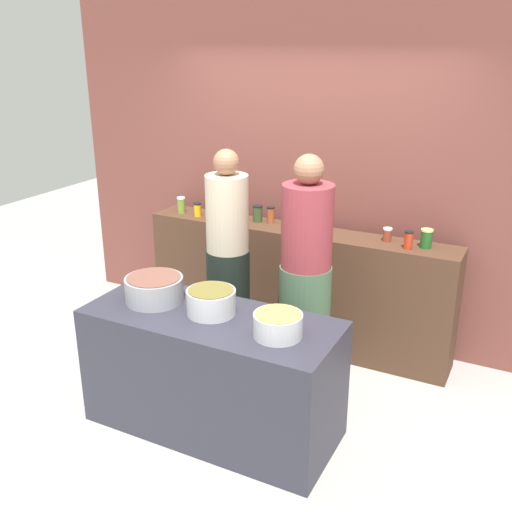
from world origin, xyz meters
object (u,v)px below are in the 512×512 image
Objects in this scene: preserve_jar_0 at (181,205)px; preserve_jar_6 at (271,215)px; preserve_jar_1 at (198,209)px; preserve_jar_3 at (221,213)px; cook_with_tongs at (228,270)px; preserve_jar_2 at (211,210)px; cook_in_cap at (305,288)px; preserve_jar_11 at (426,238)px; cooking_pot_right at (278,325)px; cooking_pot_center at (211,302)px; preserve_jar_4 at (233,213)px; cooking_pot_left at (154,289)px; preserve_jar_8 at (315,223)px; preserve_jar_10 at (408,240)px; preserve_jar_9 at (387,235)px; preserve_jar_7 at (299,219)px; preserve_jar_5 at (258,213)px.

preserve_jar_6 is at bearing 5.45° from preserve_jar_0.
preserve_jar_3 is at bearing -2.27° from preserve_jar_1.
preserve_jar_0 is at bearing 145.85° from cook_with_tongs.
preserve_jar_2 is 0.08× the size of cook_in_cap.
preserve_jar_11 is (1.86, 0.07, 0.00)m from preserve_jar_2.
preserve_jar_2 is at bearing 2.65° from preserve_jar_1.
cooking_pot_right is at bearing -49.15° from preserve_jar_3.
cook_in_cap is (-0.16, 0.81, -0.10)m from cooking_pot_right.
preserve_jar_11 is 1.55m from cook_with_tongs.
preserve_jar_11 is 0.45× the size of cooking_pot_center.
preserve_jar_1 is at bearing 136.07° from cooking_pot_right.
cook_in_cap is at bearing -5.94° from cook_with_tongs.
preserve_jar_1 is at bearing -176.75° from preserve_jar_4.
cooking_pot_right is at bearing -52.19° from preserve_jar_4.
preserve_jar_11 reaches higher than preserve_jar_3.
cook_with_tongs is at bearing -55.16° from preserve_jar_3.
preserve_jar_1 is 0.25m from preserve_jar_3.
preserve_jar_2 is at bearing 152.95° from cook_in_cap.
preserve_jar_8 is at bearing 66.29° from cooking_pot_left.
cooking_pot_right is at bearing -107.83° from preserve_jar_10.
preserve_jar_8 is at bearing 4.25° from preserve_jar_1.
cooking_pot_center is (-0.77, -1.39, -0.17)m from preserve_jar_9.
preserve_jar_10 is (1.89, -0.02, 0.01)m from preserve_jar_1.
cooking_pot_left is 0.82m from cook_with_tongs.
cook_with_tongs reaches higher than preserve_jar_2.
preserve_jar_4 is at bearing 127.81° from cooking_pot_right.
cook_with_tongs is at bearing -96.98° from preserve_jar_6.
preserve_jar_7 reaches higher than cooking_pot_right.
preserve_jar_11 reaches higher than preserve_jar_8.
cook_with_tongs is (-1.10, -0.59, -0.29)m from preserve_jar_9.
cook_in_cap is at bearing -121.58° from preserve_jar_9.
cook_in_cap is at bearing -32.59° from preserve_jar_4.
preserve_jar_9 is 0.36× the size of cooking_pot_right.
preserve_jar_5 is 1.75m from cooking_pot_right.
preserve_jar_11 is at bearing 69.24° from cooking_pot_right.
preserve_jar_10 is (0.95, -0.12, 0.00)m from preserve_jar_7.
preserve_jar_3 reaches higher than preserve_jar_1.
preserve_jar_9 is 0.06× the size of cook_in_cap.
preserve_jar_3 is 0.90× the size of preserve_jar_5.
preserve_jar_0 is 1.03× the size of preserve_jar_10.
preserve_jar_9 is 1.87m from cooking_pot_left.
preserve_jar_9 is 0.34× the size of cooking_pot_center.
preserve_jar_2 is 0.95m from preserve_jar_8.
preserve_jar_0 is 1.08× the size of preserve_jar_4.
preserve_jar_2 is 1.03× the size of preserve_jar_10.
preserve_jar_1 is at bearing -173.73° from preserve_jar_7.
preserve_jar_8 is at bearing 4.48° from preserve_jar_2.
preserve_jar_10 is at bearing -140.97° from preserve_jar_11.
preserve_jar_11 is 1.58m from cooking_pot_right.
preserve_jar_5 is at bearing -179.13° from preserve_jar_7.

